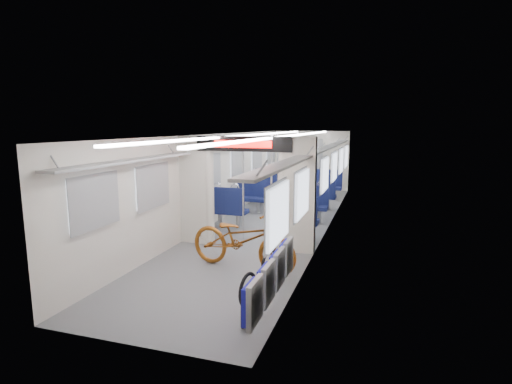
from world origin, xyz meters
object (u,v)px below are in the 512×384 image
at_px(bike_hoop_a, 243,311).
at_px(seat_bay_far_right, 324,187).
at_px(seat_bay_near_left, 241,199).
at_px(seat_bay_far_left, 272,182).
at_px(seat_bay_near_right, 305,208).
at_px(flip_bench, 272,276).
at_px(stanchion_far_right, 297,172).
at_px(bike_hoop_b, 248,291).
at_px(stanchion_near_left, 243,188).
at_px(bicycle, 242,239).
at_px(bike_hoop_c, 269,265).
at_px(stanchion_near_right, 271,187).
at_px(stanchion_far_left, 278,172).

xyz_separation_m(bike_hoop_a, seat_bay_far_right, (-0.13, 8.32, 0.34)).
relative_size(seat_bay_near_left, seat_bay_far_left, 0.97).
bearing_deg(seat_bay_near_right, seat_bay_far_left, 115.86).
xyz_separation_m(flip_bench, stanchion_far_right, (-1.07, 6.72, 0.57)).
xyz_separation_m(bike_hoop_b, stanchion_near_left, (-1.18, 3.18, 0.92)).
distance_m(bicycle, stanchion_far_right, 5.18).
bearing_deg(seat_bay_far_left, stanchion_near_left, -82.05).
bearing_deg(stanchion_near_left, flip_bench, -64.91).
xyz_separation_m(bicycle, flip_bench, (0.97, -1.58, 0.04)).
xyz_separation_m(seat_bay_far_left, stanchion_near_left, (0.71, -5.06, 0.58)).
distance_m(seat_bay_near_right, seat_bay_far_left, 4.29).
bearing_deg(stanchion_near_left, stanchion_far_right, 81.21).
xyz_separation_m(bike_hoop_c, stanchion_near_left, (-1.19, 2.09, 0.92)).
bearing_deg(seat_bay_far_right, stanchion_near_left, -104.24).
bearing_deg(seat_bay_near_left, bike_hoop_a, -70.08).
xyz_separation_m(stanchion_near_right, stanchion_far_left, (-0.59, 2.87, 0.00)).
bearing_deg(stanchion_near_right, bike_hoop_a, -79.62).
relative_size(seat_bay_near_left, stanchion_far_left, 0.96).
height_order(flip_bench, seat_bay_far_left, seat_bay_far_left).
bearing_deg(bike_hoop_c, stanchion_far_right, 97.02).
xyz_separation_m(flip_bench, bike_hoop_a, (-0.28, -0.36, -0.37)).
height_order(seat_bay_near_left, seat_bay_far_left, seat_bay_far_left).
xyz_separation_m(seat_bay_far_left, seat_bay_far_right, (1.87, -0.47, -0.02)).
relative_size(seat_bay_far_right, stanchion_near_right, 0.94).
height_order(bike_hoop_a, seat_bay_far_right, seat_bay_far_right).
relative_size(flip_bench, seat_bay_far_left, 0.92).
bearing_deg(stanchion_near_left, seat_bay_far_right, 75.76).
height_order(bike_hoop_b, bike_hoop_c, bike_hoop_c).
xyz_separation_m(stanchion_near_left, stanchion_far_left, (-0.03, 3.19, 0.00)).
distance_m(bicycle, seat_bay_far_left, 6.98).
relative_size(bike_hoop_c, seat_bay_far_right, 0.24).
height_order(flip_bench, bike_hoop_c, flip_bench).
bearing_deg(stanchion_far_right, seat_bay_far_left, 125.47).
xyz_separation_m(seat_bay_near_right, seat_bay_far_right, (0.00, 3.38, 0.02)).
height_order(seat_bay_near_right, seat_bay_far_left, seat_bay_far_left).
relative_size(seat_bay_near_left, stanchion_far_right, 0.96).
relative_size(flip_bench, stanchion_far_right, 0.91).
xyz_separation_m(seat_bay_near_right, seat_bay_far_left, (-1.87, 3.86, 0.04)).
xyz_separation_m(bike_hoop_c, seat_bay_near_right, (-0.02, 3.29, 0.30)).
xyz_separation_m(seat_bay_far_right, stanchion_near_right, (-0.61, -4.27, 0.60)).
height_order(seat_bay_far_left, seat_bay_far_right, seat_bay_far_left).
xyz_separation_m(bicycle, stanchion_far_left, (-0.65, 4.98, 0.61)).
distance_m(seat_bay_near_right, stanchion_far_left, 2.40).
bearing_deg(stanchion_far_left, bike_hoop_a, -79.11).
relative_size(stanchion_near_right, stanchion_far_right, 1.00).
relative_size(seat_bay_far_left, stanchion_near_right, 0.99).
bearing_deg(bike_hoop_c, bicycle, 152.87).
bearing_deg(seat_bay_near_right, stanchion_near_right, -124.53).
height_order(seat_bay_near_right, stanchion_near_right, stanchion_near_right).
bearing_deg(flip_bench, seat_bay_far_right, 93.01).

